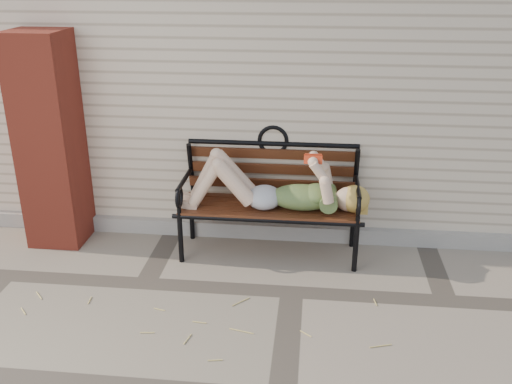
# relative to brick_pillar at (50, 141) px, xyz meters

# --- Properties ---
(ground) EXTENTS (80.00, 80.00, 0.00)m
(ground) POSITION_rel_brick_pillar_xyz_m (2.30, -0.75, -1.00)
(ground) COLOR gray
(ground) RESTS_ON ground
(house_wall) EXTENTS (8.00, 4.00, 3.00)m
(house_wall) POSITION_rel_brick_pillar_xyz_m (2.30, 2.25, 0.50)
(house_wall) COLOR beige
(house_wall) RESTS_ON ground
(foundation_strip) EXTENTS (8.00, 0.10, 0.15)m
(foundation_strip) POSITION_rel_brick_pillar_xyz_m (2.30, 0.22, -0.93)
(foundation_strip) COLOR #A09991
(foundation_strip) RESTS_ON ground
(brick_pillar) EXTENTS (0.50, 0.50, 2.00)m
(brick_pillar) POSITION_rel_brick_pillar_xyz_m (0.00, 0.00, 0.00)
(brick_pillar) COLOR #A33524
(brick_pillar) RESTS_ON ground
(garden_bench) EXTENTS (1.77, 0.70, 1.15)m
(garden_bench) POSITION_rel_brick_pillar_xyz_m (2.05, 0.01, -0.36)
(garden_bench) COLOR black
(garden_bench) RESTS_ON ground
(reading_woman) EXTENTS (1.67, 0.38, 0.53)m
(reading_woman) POSITION_rel_brick_pillar_xyz_m (2.07, -0.13, -0.32)
(reading_woman) COLOR #09333F
(reading_woman) RESTS_ON ground
(straw_scatter) EXTENTS (2.82, 1.69, 0.01)m
(straw_scatter) POSITION_rel_brick_pillar_xyz_m (1.33, -1.42, -0.99)
(straw_scatter) COLOR #D2B866
(straw_scatter) RESTS_ON ground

